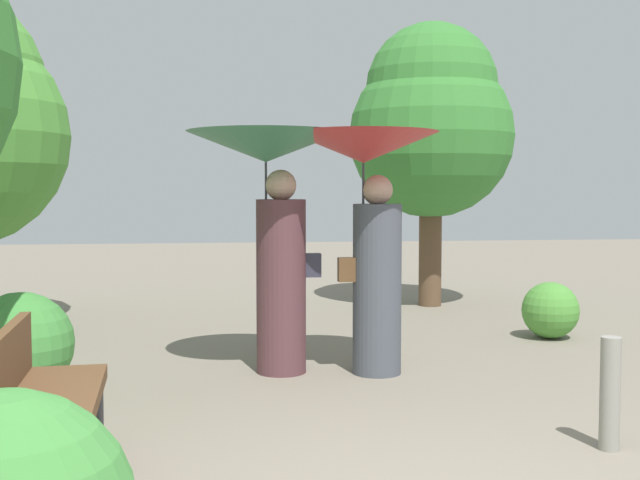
% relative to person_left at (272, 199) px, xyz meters
% --- Properties ---
extents(person_left, '(1.32, 1.32, 2.03)m').
position_rel_person_left_xyz_m(person_left, '(0.00, 0.00, 0.00)').
color(person_left, '#563338').
rests_on(person_left, ground).
extents(person_right, '(1.25, 1.25, 2.02)m').
position_rel_person_left_xyz_m(person_right, '(0.80, -0.14, -0.02)').
color(person_right, '#474C56').
rests_on(person_right, ground).
extents(park_bench, '(0.59, 1.53, 0.83)m').
position_rel_person_left_xyz_m(park_bench, '(-1.38, -2.54, -0.96)').
color(park_bench, '#38383D').
rests_on(park_bench, ground).
extents(tree_near_right, '(2.18, 2.18, 3.75)m').
position_rel_person_left_xyz_m(tree_near_right, '(2.38, 3.61, 0.98)').
color(tree_near_right, brown).
rests_on(tree_near_right, ground).
extents(bush_path_left, '(0.79, 0.79, 0.79)m').
position_rel_person_left_xyz_m(bush_path_left, '(-1.92, -0.52, -1.08)').
color(bush_path_left, '#428C3D').
rests_on(bush_path_left, ground).
extents(bush_behind_bench, '(0.59, 0.59, 0.59)m').
position_rel_person_left_xyz_m(bush_behind_bench, '(2.99, 1.16, -1.18)').
color(bush_behind_bench, '#4C9338').
rests_on(bush_behind_bench, ground).
extents(path_marker_post, '(0.12, 0.12, 0.68)m').
position_rel_person_left_xyz_m(path_marker_post, '(1.84, -2.26, -1.13)').
color(path_marker_post, gray).
rests_on(path_marker_post, ground).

